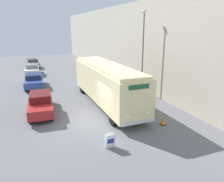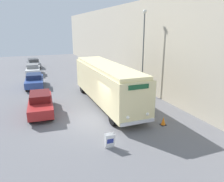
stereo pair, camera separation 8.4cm
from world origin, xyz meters
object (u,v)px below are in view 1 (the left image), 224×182
(vintage_bus, at_px, (106,82))
(sign_board, at_px, (110,141))
(parked_car_mid, at_px, (34,80))
(parked_car_far, at_px, (32,69))
(parked_car_distant, at_px, (33,63))
(traffic_cone, at_px, (163,121))
(parked_car_near, at_px, (40,103))
(streetlamp, at_px, (143,43))

(vintage_bus, relative_size, sign_board, 13.73)
(parked_car_mid, distance_m, parked_car_far, 7.10)
(vintage_bus, bearing_deg, parked_car_far, 108.90)
(parked_car_far, relative_size, parked_car_distant, 0.93)
(parked_car_mid, bearing_deg, parked_car_distant, 92.36)
(parked_car_mid, distance_m, parked_car_distant, 13.01)
(parked_car_distant, bearing_deg, parked_car_mid, -96.92)
(vintage_bus, bearing_deg, traffic_cone, -68.87)
(sign_board, distance_m, parked_car_near, 7.31)
(vintage_bus, relative_size, parked_car_near, 2.25)
(parked_car_near, distance_m, traffic_cone, 9.07)
(parked_car_distant, relative_size, traffic_cone, 8.11)
(sign_board, distance_m, parked_car_far, 21.95)
(sign_board, xyz_separation_m, parked_car_near, (-3.02, 6.65, 0.38))
(streetlamp, height_order, traffic_cone, streetlamp)
(vintage_bus, xyz_separation_m, parked_car_near, (-5.29, 0.05, -1.13))
(parked_car_mid, relative_size, parked_car_far, 1.08)
(parked_car_near, relative_size, parked_car_far, 1.16)
(sign_board, height_order, parked_car_near, parked_car_near)
(parked_car_far, height_order, traffic_cone, parked_car_far)
(vintage_bus, relative_size, parked_car_far, 2.60)
(sign_board, bearing_deg, parked_car_far, 97.62)
(parked_car_mid, bearing_deg, traffic_cone, -56.45)
(parked_car_far, bearing_deg, vintage_bus, -66.98)
(sign_board, distance_m, parked_car_mid, 14.98)
(vintage_bus, bearing_deg, parked_car_distant, 102.98)
(streetlamp, bearing_deg, parked_car_mid, 143.73)
(parked_car_near, bearing_deg, traffic_cone, -31.78)
(sign_board, relative_size, traffic_cone, 1.43)
(sign_board, bearing_deg, parked_car_distant, 95.32)
(parked_car_near, bearing_deg, parked_car_far, 93.82)
(parked_car_mid, xyz_separation_m, parked_car_distant, (0.50, 13.00, -0.01))
(parked_car_far, bearing_deg, traffic_cone, -66.40)
(sign_board, bearing_deg, parked_car_mid, 101.85)
(vintage_bus, xyz_separation_m, parked_car_distant, (-4.85, 21.06, -1.17))
(traffic_cone, bearing_deg, parked_car_distant, 104.66)
(vintage_bus, distance_m, parked_car_near, 5.41)
(sign_board, bearing_deg, traffic_cone, 17.12)
(streetlamp, distance_m, parked_car_mid, 12.32)
(parked_car_mid, height_order, traffic_cone, parked_car_mid)
(vintage_bus, distance_m, streetlamp, 5.13)
(sign_board, xyz_separation_m, parked_car_far, (-2.91, 21.75, 0.35))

